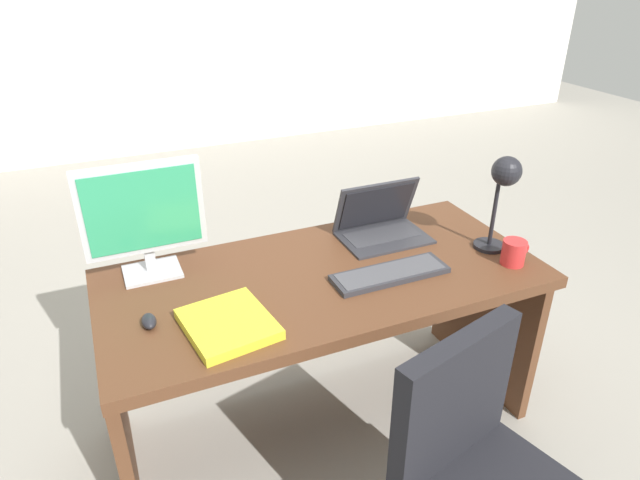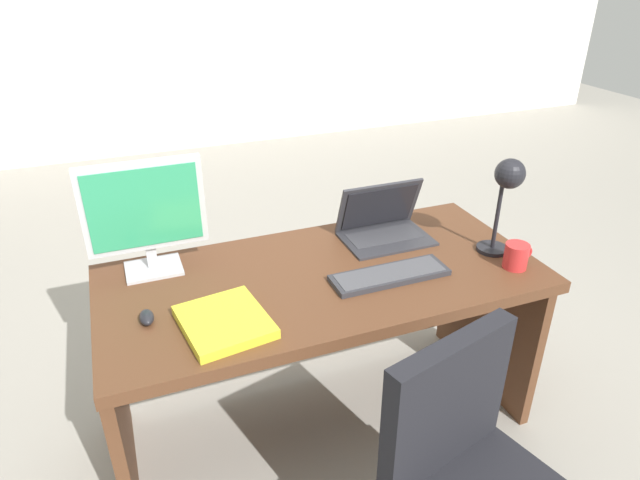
{
  "view_description": "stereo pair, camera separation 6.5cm",
  "coord_description": "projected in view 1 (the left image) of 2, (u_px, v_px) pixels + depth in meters",
  "views": [
    {
      "loc": [
        -0.7,
        -1.58,
        1.77
      ],
      "look_at": [
        0.0,
        0.04,
        0.84
      ],
      "focal_mm": 31.16,
      "sensor_mm": 36.0,
      "label": 1
    },
    {
      "loc": [
        -0.64,
        -1.6,
        1.77
      ],
      "look_at": [
        0.0,
        0.04,
        0.84
      ],
      "focal_mm": 31.16,
      "sensor_mm": 36.0,
      "label": 2
    }
  ],
  "objects": [
    {
      "name": "book",
      "position": [
        228.0,
        324.0,
        1.72
      ],
      "size": [
        0.29,
        0.32,
        0.03
      ],
      "color": "yellow",
      "rests_on": "desk"
    },
    {
      "name": "monitor",
      "position": [
        143.0,
        214.0,
        1.91
      ],
      "size": [
        0.42,
        0.16,
        0.42
      ],
      "color": "#B7BABF",
      "rests_on": "desk"
    },
    {
      "name": "coffee_mug",
      "position": [
        514.0,
        252.0,
        2.06
      ],
      "size": [
        0.11,
        0.09,
        0.09
      ],
      "color": "red",
      "rests_on": "desk"
    },
    {
      "name": "keyboard",
      "position": [
        390.0,
        274.0,
        1.99
      ],
      "size": [
        0.43,
        0.13,
        0.02
      ],
      "color": "#2D2D33",
      "rests_on": "desk"
    },
    {
      "name": "laptop",
      "position": [
        379.0,
        219.0,
        2.26
      ],
      "size": [
        0.35,
        0.25,
        0.23
      ],
      "color": "#2D2D33",
      "rests_on": "desk"
    },
    {
      "name": "ground",
      "position": [
        230.0,
        259.0,
        3.57
      ],
      "size": [
        12.0,
        12.0,
        0.0
      ],
      "primitive_type": "plane",
      "color": "gray"
    },
    {
      "name": "desk",
      "position": [
        319.0,
        312.0,
        2.14
      ],
      "size": [
        1.59,
        0.74,
        0.72
      ],
      "color": "#56331E",
      "rests_on": "ground"
    },
    {
      "name": "desk_lamp",
      "position": [
        504.0,
        184.0,
        2.04
      ],
      "size": [
        0.12,
        0.14,
        0.38
      ],
      "color": "black",
      "rests_on": "desk"
    },
    {
      "name": "mouse",
      "position": [
        149.0,
        321.0,
        1.73
      ],
      "size": [
        0.04,
        0.08,
        0.03
      ],
      "color": "black",
      "rests_on": "desk"
    }
  ]
}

